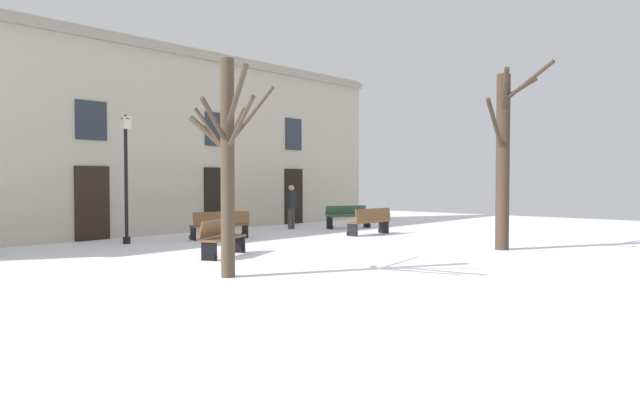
# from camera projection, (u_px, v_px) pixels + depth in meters

# --- Properties ---
(ground_plane) EXTENTS (36.01, 36.01, 0.00)m
(ground_plane) POSITION_uv_depth(u_px,v_px,m) (375.00, 256.00, 14.80)
(ground_plane) COLOR white
(building_facade) EXTENTS (22.51, 0.60, 6.58)m
(building_facade) POSITION_uv_depth(u_px,v_px,m) (157.00, 137.00, 20.60)
(building_facade) COLOR #BCB29E
(building_facade) RESTS_ON ground
(tree_left_of_center) EXTENTS (2.10, 2.36, 4.22)m
(tree_left_of_center) POSITION_uv_depth(u_px,v_px,m) (228.00, 159.00, 11.58)
(tree_left_of_center) COLOR #4C3D2D
(tree_left_of_center) RESTS_ON ground
(tree_foreground) EXTENTS (2.25, 1.82, 4.87)m
(tree_foreground) POSITION_uv_depth(u_px,v_px,m) (504.00, 155.00, 16.09)
(tree_foreground) COLOR #423326
(tree_foreground) RESTS_ON ground
(streetlamp) EXTENTS (0.30, 0.30, 3.79)m
(streetlamp) POSITION_uv_depth(u_px,v_px,m) (126.00, 165.00, 17.62)
(streetlamp) COLOR black
(streetlamp) RESTS_ON ground
(bench_by_litter_bin) EXTENTS (1.82, 0.63, 0.91)m
(bench_by_litter_bin) POSITION_uv_depth(u_px,v_px,m) (370.00, 221.00, 20.52)
(bench_by_litter_bin) COLOR brown
(bench_by_litter_bin) RESTS_ON ground
(bench_back_to_back_left) EXTENTS (1.79, 1.18, 0.87)m
(bench_back_to_back_left) POSITION_uv_depth(u_px,v_px,m) (348.00, 216.00, 23.27)
(bench_back_to_back_left) COLOR #2D4C33
(bench_back_to_back_left) RESTS_ON ground
(bench_facing_shops) EXTENTS (1.92, 1.07, 0.88)m
(bench_facing_shops) POSITION_uv_depth(u_px,v_px,m) (220.00, 225.00, 19.05)
(bench_facing_shops) COLOR brown
(bench_facing_shops) RESTS_ON ground
(bench_far_corner) EXTENTS (1.77, 1.12, 0.91)m
(bench_far_corner) POSITION_uv_depth(u_px,v_px,m) (222.00, 237.00, 14.79)
(bench_far_corner) COLOR brown
(bench_far_corner) RESTS_ON ground
(person_by_shop_door) EXTENTS (0.40, 0.26, 1.67)m
(person_by_shop_door) POSITION_uv_depth(u_px,v_px,m) (291.00, 205.00, 22.90)
(person_by_shop_door) COLOR #403D3A
(person_by_shop_door) RESTS_ON ground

